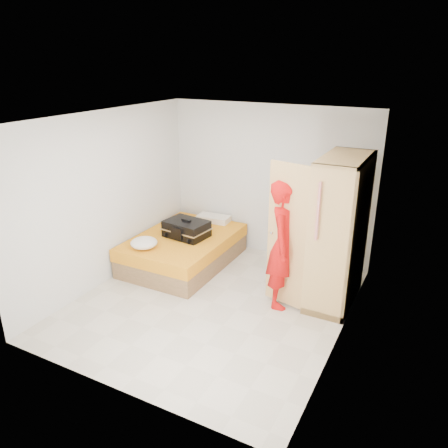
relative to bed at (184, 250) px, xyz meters
The scene contains 7 objects.
room 1.74m from the bed, 40.60° to the right, with size 4.00×4.02×2.60m.
bed is the anchor object (origin of this frame).
wardrobe 2.61m from the bed, ahead, with size 1.16×1.20×2.10m.
person 2.08m from the bed, 13.00° to the right, with size 0.66×0.43×1.81m, color red.
suitcase 0.39m from the bed, 11.45° to the left, with size 0.75×0.59×0.30m.
round_cushion 0.81m from the bed, 112.73° to the right, with size 0.42×0.42×0.16m, color white.
pillow 0.91m from the bed, 82.54° to the left, with size 0.58×0.29×0.11m, color white.
Camera 1 is at (2.67, -4.74, 3.29)m, focal length 35.00 mm.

